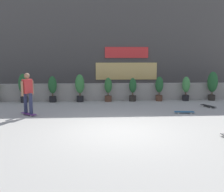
% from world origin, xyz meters
% --- Properties ---
extents(ground_plane, '(48.00, 48.00, 0.00)m').
position_xyz_m(ground_plane, '(0.00, 0.00, 0.00)').
color(ground_plane, '#B2AFA8').
extents(planter_wall, '(18.00, 0.40, 0.90)m').
position_xyz_m(planter_wall, '(0.00, 6.00, 0.45)').
color(planter_wall, gray).
rests_on(planter_wall, ground).
extents(building_backdrop, '(20.00, 2.08, 6.50)m').
position_xyz_m(building_backdrop, '(0.00, 10.00, 3.25)').
color(building_backdrop, '#4C4947').
rests_on(building_backdrop, ground).
extents(potted_plant_1, '(0.50, 0.50, 1.48)m').
position_xyz_m(potted_plant_1, '(-4.28, 5.55, 0.86)').
color(potted_plant_1, black).
rests_on(potted_plant_1, ground).
extents(potted_plant_2, '(0.44, 0.44, 1.34)m').
position_xyz_m(potted_plant_2, '(-2.82, 5.55, 0.76)').
color(potted_plant_2, black).
rests_on(potted_plant_2, ground).
extents(potted_plant_3, '(0.48, 0.48, 1.43)m').
position_xyz_m(potted_plant_3, '(-1.42, 5.55, 0.82)').
color(potted_plant_3, black).
rests_on(potted_plant_3, ground).
extents(potted_plant_4, '(0.39, 0.39, 1.25)m').
position_xyz_m(potted_plant_4, '(0.06, 5.55, 0.68)').
color(potted_plant_4, brown).
rests_on(potted_plant_4, ground).
extents(potted_plant_5, '(0.38, 0.38, 1.23)m').
position_xyz_m(potted_plant_5, '(1.35, 5.55, 0.66)').
color(potted_plant_5, '#2D2823').
rests_on(potted_plant_5, ground).
extents(potted_plant_6, '(0.42, 0.42, 1.30)m').
position_xyz_m(potted_plant_6, '(2.77, 5.55, 0.72)').
color(potted_plant_6, brown).
rests_on(potted_plant_6, ground).
extents(potted_plant_7, '(0.41, 0.41, 1.29)m').
position_xyz_m(potted_plant_7, '(4.21, 5.55, 0.71)').
color(potted_plant_7, black).
rests_on(potted_plant_7, ground).
extents(potted_plant_8, '(0.54, 0.54, 1.55)m').
position_xyz_m(potted_plant_8, '(5.65, 5.55, 0.90)').
color(potted_plant_8, '#2D2823').
rests_on(potted_plant_8, ground).
extents(skater_far_right, '(0.73, 0.68, 1.70)m').
position_xyz_m(skater_far_right, '(-3.30, 2.47, 0.94)').
color(skater_far_right, '#72338C').
rests_on(skater_far_right, ground).
extents(skateboard_near_camera, '(0.82, 0.29, 0.08)m').
position_xyz_m(skateboard_near_camera, '(3.08, 2.45, 0.06)').
color(skateboard_near_camera, '#266699').
rests_on(skateboard_near_camera, ground).
extents(skateboard_aside, '(0.48, 0.82, 0.08)m').
position_xyz_m(skateboard_aside, '(4.64, 3.67, 0.06)').
color(skateboard_aside, black).
rests_on(skateboard_aside, ground).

